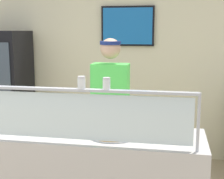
{
  "coord_description": "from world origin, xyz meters",
  "views": [
    {
      "loc": [
        1.56,
        -2.39,
        1.85
      ],
      "look_at": [
        1.05,
        0.37,
        1.34
      ],
      "focal_mm": 53.75,
      "sensor_mm": 36.0,
      "label": 1
    }
  ],
  "objects_px": {
    "pizza_server": "(116,132)",
    "drink_fridge": "(2,95)",
    "worker_figure": "(111,111)",
    "pepper_flake_shaker": "(107,84)",
    "pizza_tray": "(113,134)",
    "parmesan_shaker": "(81,83)"
  },
  "relations": [
    {
      "from": "parmesan_shaker",
      "to": "pepper_flake_shaker",
      "type": "height_order",
      "value": "parmesan_shaker"
    },
    {
      "from": "worker_figure",
      "to": "pepper_flake_shaker",
      "type": "bearing_deg",
      "value": -81.24
    },
    {
      "from": "pizza_tray",
      "to": "worker_figure",
      "type": "relative_size",
      "value": 0.25
    },
    {
      "from": "pepper_flake_shaker",
      "to": "worker_figure",
      "type": "distance_m",
      "value": 1.02
    },
    {
      "from": "pepper_flake_shaker",
      "to": "worker_figure",
      "type": "height_order",
      "value": "worker_figure"
    },
    {
      "from": "pizza_server",
      "to": "drink_fridge",
      "type": "xyz_separation_m",
      "value": [
        -1.96,
        1.66,
        -0.07
      ]
    },
    {
      "from": "pizza_tray",
      "to": "drink_fridge",
      "type": "xyz_separation_m",
      "value": [
        -1.93,
        1.64,
        -0.05
      ]
    },
    {
      "from": "pepper_flake_shaker",
      "to": "drink_fridge",
      "type": "height_order",
      "value": "drink_fridge"
    },
    {
      "from": "pizza_tray",
      "to": "worker_figure",
      "type": "xyz_separation_m",
      "value": [
        -0.14,
        0.65,
        0.04
      ]
    },
    {
      "from": "pizza_server",
      "to": "drink_fridge",
      "type": "height_order",
      "value": "drink_fridge"
    },
    {
      "from": "pepper_flake_shaker",
      "to": "worker_figure",
      "type": "relative_size",
      "value": 0.05
    },
    {
      "from": "pizza_server",
      "to": "parmesan_shaker",
      "type": "distance_m",
      "value": 0.56
    },
    {
      "from": "pizza_tray",
      "to": "drink_fridge",
      "type": "distance_m",
      "value": 2.53
    },
    {
      "from": "pizza_tray",
      "to": "drink_fridge",
      "type": "bearing_deg",
      "value": 139.67
    },
    {
      "from": "pizza_server",
      "to": "worker_figure",
      "type": "distance_m",
      "value": 0.69
    },
    {
      "from": "parmesan_shaker",
      "to": "worker_figure",
      "type": "relative_size",
      "value": 0.06
    },
    {
      "from": "worker_figure",
      "to": "drink_fridge",
      "type": "xyz_separation_m",
      "value": [
        -1.78,
        0.99,
        -0.09
      ]
    },
    {
      "from": "pepper_flake_shaker",
      "to": "worker_figure",
      "type": "bearing_deg",
      "value": 98.76
    },
    {
      "from": "pizza_server",
      "to": "worker_figure",
      "type": "xyz_separation_m",
      "value": [
        -0.18,
        0.67,
        0.02
      ]
    },
    {
      "from": "parmesan_shaker",
      "to": "worker_figure",
      "type": "distance_m",
      "value": 1.02
    },
    {
      "from": "pepper_flake_shaker",
      "to": "parmesan_shaker",
      "type": "bearing_deg",
      "value": -180.0
    },
    {
      "from": "pepper_flake_shaker",
      "to": "drink_fridge",
      "type": "xyz_separation_m",
      "value": [
        -1.93,
        1.9,
        -0.52
      ]
    }
  ]
}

